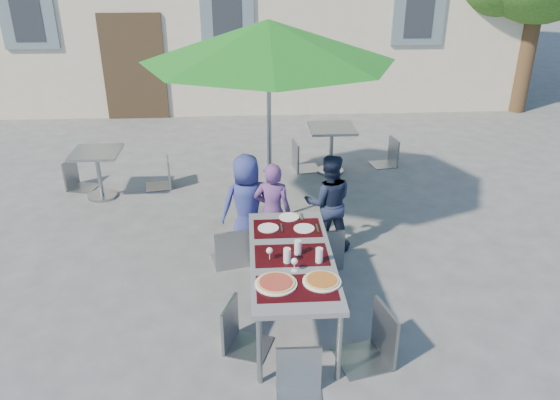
{
  "coord_description": "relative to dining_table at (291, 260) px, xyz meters",
  "views": [
    {
      "loc": [
        0.35,
        -4.29,
        3.47
      ],
      "look_at": [
        0.69,
        1.11,
        0.92
      ],
      "focal_mm": 35.0,
      "sensor_mm": 36.0,
      "label": 1
    }
  ],
  "objects": [
    {
      "name": "bg_chair_r_1",
      "position": [
        2.02,
        4.17,
        -0.19
      ],
      "size": [
        0.45,
        0.45,
        0.88
      ],
      "color": "gray",
      "rests_on": "ground"
    },
    {
      "name": "dining_table",
      "position": [
        0.0,
        0.0,
        0.0
      ],
      "size": [
        0.8,
        1.85,
        0.76
      ],
      "color": "#4F4F55",
      "rests_on": "ground"
    },
    {
      "name": "bg_chair_r_0",
      "position": [
        -1.72,
        3.47,
        -0.2
      ],
      "size": [
        0.45,
        0.44,
        0.86
      ],
      "color": "gray",
      "rests_on": "ground"
    },
    {
      "name": "chair_0",
      "position": [
        -0.62,
        1.08,
        -0.15
      ],
      "size": [
        0.5,
        0.5,
        0.94
      ],
      "color": "#91969C",
      "rests_on": "ground"
    },
    {
      "name": "chair_2",
      "position": [
        0.46,
        0.98,
        -0.12
      ],
      "size": [
        0.47,
        0.48,
        0.97
      ],
      "color": "gray",
      "rests_on": "ground"
    },
    {
      "name": "chair_5",
      "position": [
        -0.02,
        -1.07,
        -0.2
      ],
      "size": [
        0.39,
        0.4,
        0.86
      ],
      "color": "#92999E",
      "rests_on": "ground"
    },
    {
      "name": "child_1",
      "position": [
        -0.12,
        1.24,
        -0.09
      ],
      "size": [
        0.48,
        0.36,
        1.22
      ],
      "primitive_type": "imported",
      "rotation": [
        0.0,
        0.0,
        2.98
      ],
      "color": "#613975",
      "rests_on": "ground"
    },
    {
      "name": "child_0",
      "position": [
        -0.42,
        1.39,
        -0.06
      ],
      "size": [
        0.7,
        0.54,
        1.27
      ],
      "primitive_type": "imported",
      "rotation": [
        0.0,
        0.0,
        3.39
      ],
      "color": "navy",
      "rests_on": "ground"
    },
    {
      "name": "bg_chair_l_0",
      "position": [
        -3.06,
        3.49,
        -0.19
      ],
      "size": [
        0.47,
        0.47,
        0.88
      ],
      "color": "slate",
      "rests_on": "ground"
    },
    {
      "name": "bg_chair_l_1",
      "position": [
        0.5,
        4.04,
        -0.15
      ],
      "size": [
        0.48,
        0.47,
        0.94
      ],
      "color": "#92989D",
      "rests_on": "ground"
    },
    {
      "name": "chair_1",
      "position": [
        -0.15,
        1.08,
        -0.12
      ],
      "size": [
        0.48,
        0.48,
        0.98
      ],
      "color": "gray",
      "rests_on": "ground"
    },
    {
      "name": "patio_umbrella",
      "position": [
        -0.11,
        2.19,
        1.71
      ],
      "size": [
        3.12,
        3.12,
        2.66
      ],
      "color": "#93959A",
      "rests_on": "ground"
    },
    {
      "name": "pizza_near_left",
      "position": [
        -0.18,
        -0.49,
        0.07
      ],
      "size": [
        0.38,
        0.38,
        0.03
      ],
      "color": "white",
      "rests_on": "dining_table"
    },
    {
      "name": "chair_3",
      "position": [
        -0.52,
        -0.38,
        -0.19
      ],
      "size": [
        0.5,
        0.5,
        0.88
      ],
      "color": "gray",
      "rests_on": "ground"
    },
    {
      "name": "cafe_table_1",
      "position": [
        0.98,
        3.9,
        -0.15
      ],
      "size": [
        0.73,
        0.73,
        0.78
      ],
      "color": "#93959A",
      "rests_on": "ground"
    },
    {
      "name": "chair_4",
      "position": [
        0.71,
        -0.63,
        -0.11
      ],
      "size": [
        0.54,
        0.53,
        1.0
      ],
      "color": "slate",
      "rests_on": "ground"
    },
    {
      "name": "child_2",
      "position": [
        0.57,
        1.43,
        -0.08
      ],
      "size": [
        0.61,
        0.36,
        1.23
      ],
      "primitive_type": "imported",
      "rotation": [
        0.0,
        0.0,
        3.12
      ],
      "color": "#1C243E",
      "rests_on": "ground"
    },
    {
      "name": "pizza_near_right",
      "position": [
        0.23,
        -0.48,
        0.07
      ],
      "size": [
        0.34,
        0.34,
        0.03
      ],
      "color": "white",
      "rests_on": "dining_table"
    },
    {
      "name": "ground",
      "position": [
        -0.74,
        -0.21,
        -0.7
      ],
      "size": [
        90.0,
        90.0,
        0.0
      ],
      "primitive_type": "plane",
      "color": "#4F4F52",
      "rests_on": "ground"
    },
    {
      "name": "glassware",
      "position": [
        0.05,
        -0.1,
        0.13
      ],
      "size": [
        0.53,
        0.35,
        0.15
      ],
      "color": "silver",
      "rests_on": "dining_table"
    },
    {
      "name": "cafe_table_0",
      "position": [
        -2.6,
        3.13,
        -0.2
      ],
      "size": [
        0.68,
        0.68,
        0.73
      ],
      "color": "#93959A",
      "rests_on": "ground"
    },
    {
      "name": "place_settings",
      "position": [
        0.01,
        0.62,
        0.06
      ],
      "size": [
        0.63,
        0.49,
        0.01
      ],
      "color": "white",
      "rests_on": "dining_table"
    }
  ]
}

